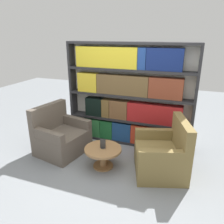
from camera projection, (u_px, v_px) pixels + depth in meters
The scene contains 6 objects.
ground_plane at pixel (107, 174), 3.83m from camera, with size 14.00×14.00×0.00m, color gray.
bookshelf at pixel (129, 97), 4.61m from camera, with size 2.69×0.30×2.18m.
armchair_left at pixel (61, 137), 4.47m from camera, with size 0.99×1.06×0.97m.
armchair_right at pixel (163, 155), 3.80m from camera, with size 1.07×1.13×0.97m.
coffee_table at pixel (103, 153), 3.95m from camera, with size 0.67×0.67×0.38m.
table_sign at pixel (103, 144), 3.89m from camera, with size 0.10×0.06×0.18m.
Camera 1 is at (1.21, -3.01, 2.31)m, focal length 35.00 mm.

